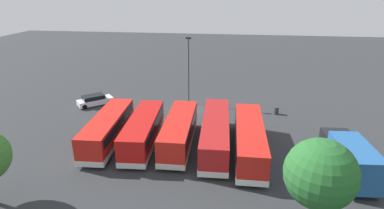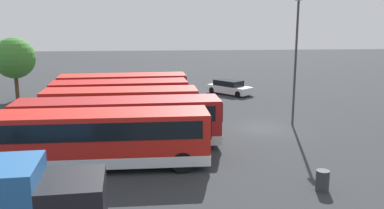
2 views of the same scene
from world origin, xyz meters
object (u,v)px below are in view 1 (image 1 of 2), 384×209
at_px(box_truck_blue, 349,157).
at_px(lamp_post_tall, 189,66).
at_px(bus_single_deck_near_end, 249,138).
at_px(bus_single_deck_fourth, 143,130).
at_px(car_hatchback_silver, 95,100).
at_px(bus_single_deck_second, 215,132).
at_px(waste_bin_yellow, 276,111).
at_px(bus_single_deck_third, 179,131).
at_px(bus_single_deck_fifth, 108,128).

xyz_separation_m(box_truck_blue, lamp_post_tall, (15.85, -15.41, 3.50)).
bearing_deg(bus_single_deck_near_end, bus_single_deck_fourth, -2.02).
distance_m(bus_single_deck_near_end, lamp_post_tall, 15.46).
bearing_deg(bus_single_deck_fourth, car_hatchback_silver, -46.06).
distance_m(bus_single_deck_second, lamp_post_tall, 13.29).
xyz_separation_m(box_truck_blue, waste_bin_yellow, (4.35, -13.00, -1.23)).
bearing_deg(bus_single_deck_fourth, bus_single_deck_near_end, 177.98).
relative_size(bus_single_deck_second, bus_single_deck_third, 1.17).
relative_size(lamp_post_tall, waste_bin_yellow, 9.50).
distance_m(bus_single_deck_third, bus_single_deck_fourth, 3.63).
bearing_deg(lamp_post_tall, bus_single_deck_fifth, 63.05).
bearing_deg(bus_single_deck_near_end, bus_single_deck_fifth, -1.29).
bearing_deg(box_truck_blue, bus_single_deck_fifth, -7.22).
bearing_deg(car_hatchback_silver, bus_single_deck_third, 143.89).
xyz_separation_m(bus_single_deck_near_end, waste_bin_yellow, (-3.79, -10.50, -1.15)).
bearing_deg(bus_single_deck_fifth, bus_single_deck_fourth, -179.19).
xyz_separation_m(bus_single_deck_third, car_hatchback_silver, (13.33, -9.72, -0.92)).
xyz_separation_m(bus_single_deck_second, lamp_post_tall, (4.45, -12.00, 3.59)).
distance_m(box_truck_blue, waste_bin_yellow, 13.77).
bearing_deg(box_truck_blue, bus_single_deck_near_end, -17.08).
bearing_deg(bus_single_deck_third, car_hatchback_silver, -36.11).
bearing_deg(bus_single_deck_near_end, car_hatchback_silver, -27.36).
distance_m(bus_single_deck_fourth, waste_bin_yellow, 17.54).
distance_m(bus_single_deck_fourth, lamp_post_tall, 13.33).
relative_size(box_truck_blue, lamp_post_tall, 0.85).
bearing_deg(lamp_post_tall, bus_single_deck_third, 93.94).
height_order(bus_single_deck_near_end, car_hatchback_silver, bus_single_deck_near_end).
xyz_separation_m(bus_single_deck_third, box_truck_blue, (-15.01, 3.23, 0.09)).
bearing_deg(bus_single_deck_fifth, bus_single_deck_third, -176.71).
bearing_deg(box_truck_blue, bus_single_deck_third, -12.16).
height_order(bus_single_deck_second, bus_single_deck_fourth, same).
relative_size(bus_single_deck_second, waste_bin_yellow, 12.65).
xyz_separation_m(bus_single_deck_near_end, bus_single_deck_fourth, (10.48, -0.37, -0.00)).
xyz_separation_m(car_hatchback_silver, waste_bin_yellow, (-23.99, -0.05, -0.23)).
distance_m(bus_single_deck_fourth, car_hatchback_silver, 14.04).
bearing_deg(box_truck_blue, car_hatchback_silver, -24.57).
bearing_deg(car_hatchback_silver, bus_single_deck_fourth, 133.94).
bearing_deg(box_truck_blue, waste_bin_yellow, -71.50).
height_order(bus_single_deck_second, bus_single_deck_third, same).
relative_size(bus_single_deck_second, bus_single_deck_fourth, 1.17).
relative_size(bus_single_deck_near_end, bus_single_deck_third, 1.13).
distance_m(bus_single_deck_second, bus_single_deck_fourth, 7.23).
height_order(box_truck_blue, car_hatchback_silver, box_truck_blue).
relative_size(bus_single_deck_fourth, waste_bin_yellow, 10.82).
relative_size(bus_single_deck_near_end, bus_single_deck_second, 0.97).
height_order(bus_single_deck_fifth, box_truck_blue, box_truck_blue).
xyz_separation_m(bus_single_deck_third, bus_single_deck_fifth, (7.24, 0.42, 0.00)).
bearing_deg(bus_single_deck_second, bus_single_deck_fifth, 3.12).
xyz_separation_m(car_hatchback_silver, lamp_post_tall, (-12.49, -2.45, 4.51)).
xyz_separation_m(bus_single_deck_third, bus_single_deck_fourth, (3.61, 0.37, -0.00)).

